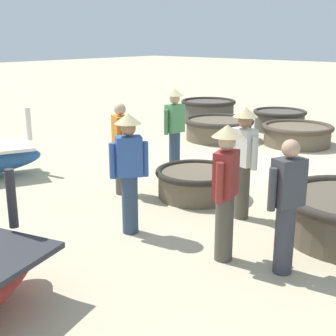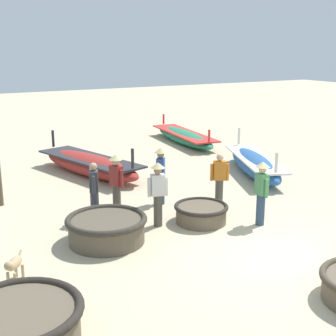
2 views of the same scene
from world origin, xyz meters
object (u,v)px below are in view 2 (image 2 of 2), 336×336
Objects in this scene: coracle_nearest at (107,228)px; long_boat_red_hull at (184,137)px; long_boat_blue_hull at (254,164)px; long_boat_ochre_hull at (90,164)px; fisherman_crouching at (219,179)px; coracle_weathered at (19,321)px; fisherman_standing_left at (161,172)px; coracle_far_left at (201,213)px; fisherman_by_coracle at (94,190)px; dog at (14,265)px; fisherman_hauling at (261,189)px; fisherman_standing_right at (158,190)px; fisherman_with_hat at (116,180)px.

long_boat_red_hull is at bearing 50.43° from coracle_nearest.
long_boat_ochre_hull is at bearing 151.60° from long_boat_blue_hull.
coracle_weathered is at bearing -150.14° from fisherman_crouching.
coracle_far_left is at bearing -82.68° from fisherman_standing_left.
long_boat_ochre_hull is at bearing 74.09° from coracle_nearest.
long_boat_red_hull is at bearing 28.83° from long_boat_ochre_hull.
coracle_weathered is at bearing -116.02° from long_boat_ochre_hull.
coracle_far_left is 1.42m from fisherman_crouching.
coracle_weathered is 5.18m from fisherman_by_coracle.
dog is at bearing -157.23° from coracle_nearest.
coracle_weathered is 3.44× the size of dog.
fisherman_crouching is (6.26, 3.60, 0.52)m from coracle_weathered.
long_boat_blue_hull reaches higher than coracle_far_left.
fisherman_hauling is (-2.96, -3.90, 0.58)m from long_boat_blue_hull.
fisherman_standing_right is at bearing -124.29° from long_boat_red_hull.
coracle_far_left is at bearing 144.97° from fisherman_hauling.
fisherman_standing_left is at bearing 37.04° from coracle_nearest.
long_boat_blue_hull is at bearing 13.46° from fisherman_with_hat.
long_boat_red_hull is at bearing 65.57° from fisherman_crouching.
long_boat_ochre_hull is 5.53m from fisherman_standing_right.
coracle_nearest is 0.40× the size of long_boat_blue_hull.
coracle_nearest is 1.14× the size of fisherman_standing_left.
fisherman_with_hat reaches higher than coracle_far_left.
long_boat_blue_hull is at bearing 27.10° from fisherman_standing_right.
coracle_weathered is 5.94m from coracle_far_left.
coracle_far_left is 10.21m from long_boat_red_hull.
fisherman_with_hat and fisherman_standing_right have the same top height.
long_boat_red_hull is at bearing 55.71° from fisherman_standing_right.
fisherman_with_hat is 1.00× the size of fisherman_standing_left.
fisherman_by_coracle is (-2.37, 1.44, 0.57)m from coracle_far_left.
coracle_far_left is at bearing 11.09° from dog.
coracle_weathered is at bearing -136.79° from fisherman_standing_left.
long_boat_blue_hull is 6.07m from fisherman_with_hat.
fisherman_crouching is 2.89m from fisherman_with_hat.
coracle_weathered is 5.24m from fisherman_standing_right.
fisherman_standing_left is (-5.06, -7.20, 0.65)m from long_boat_red_hull.
fisherman_standing_right reaches higher than long_boat_ochre_hull.
fisherman_crouching is (3.68, 0.73, 0.49)m from coracle_nearest.
coracle_far_left is at bearing 0.02° from coracle_nearest.
coracle_weathered is 7.24m from fisherman_crouching.
fisherman_standing_left reaches higher than coracle_far_left.
fisherman_standing_right reaches higher than long_boat_blue_hull.
fisherman_hauling is 6.17m from dog.
coracle_nearest is 0.37× the size of long_boat_ochre_hull.
long_boat_blue_hull is at bearing -95.96° from long_boat_red_hull.
coracle_far_left is at bearing -44.22° from fisherman_with_hat.
long_boat_red_hull is 13.92m from dog.
fisherman_by_coracle reaches higher than coracle_weathered.
fisherman_hauling reaches higher than dog.
coracle_far_left is at bearing -118.19° from long_boat_red_hull.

